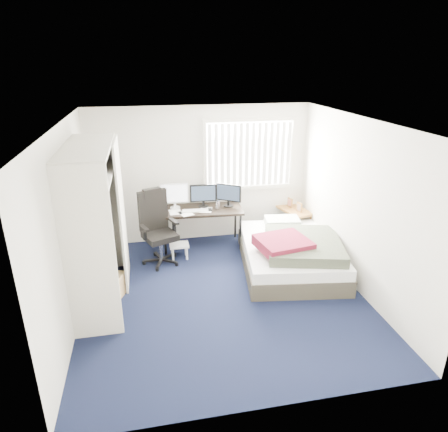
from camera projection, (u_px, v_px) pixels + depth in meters
The scene contains 10 objects.
ground at pixel (223, 295), 5.88m from camera, with size 4.20×4.20×0.00m, color black.
room_shell at pixel (223, 198), 5.32m from camera, with size 4.20×4.20×4.20m.
window_assembly at pixel (249, 155), 7.32m from camera, with size 1.72×0.09×1.32m.
closet at pixel (96, 211), 5.32m from camera, with size 0.64×1.84×2.22m.
desk at pixel (201, 207), 7.19m from camera, with size 1.50×0.77×1.18m.
office_chair at pixel (158, 235), 6.70m from camera, with size 0.77×0.77×1.26m.
footstool at pixel (179, 247), 6.89m from camera, with size 0.33×0.26×0.26m.
nightstand at pixel (293, 212), 7.71m from camera, with size 0.60×0.87×0.73m.
bed at pixel (291, 252), 6.54m from camera, with size 1.79×2.22×0.67m.
pine_box at pixel (108, 285), 5.81m from camera, with size 0.44×0.33×0.33m, color tan.
Camera 1 is at (-0.98, -4.95, 3.23)m, focal length 32.00 mm.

